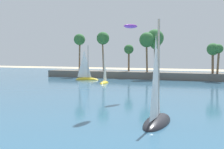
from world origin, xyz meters
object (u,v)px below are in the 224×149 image
sailboat_near_shore (104,80)px  sailboat_mid_bay (157,114)px  sailboat_toward_headland (87,76)px  kite_aloft_high_over_bay (131,26)px

sailboat_near_shore → sailboat_mid_bay: 38.82m
sailboat_near_shore → sailboat_toward_headland: size_ratio=0.75×
sailboat_near_shore → kite_aloft_high_over_bay: bearing=-58.3°
sailboat_mid_bay → sailboat_near_shore: bearing=119.4°
sailboat_mid_bay → sailboat_toward_headland: size_ratio=1.13×
sailboat_mid_bay → sailboat_toward_headland: sailboat_mid_bay is taller
kite_aloft_high_over_bay → sailboat_toward_headland: bearing=-123.2°
sailboat_mid_bay → kite_aloft_high_over_bay: bearing=116.1°
sailboat_near_shore → sailboat_toward_headland: sailboat_toward_headland is taller
kite_aloft_high_over_bay → sailboat_mid_bay: bearing=46.2°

